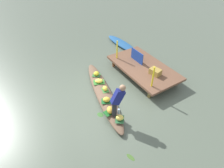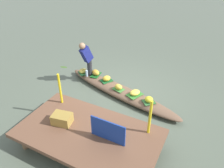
{
  "view_description": "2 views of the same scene",
  "coord_description": "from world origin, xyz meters",
  "px_view_note": "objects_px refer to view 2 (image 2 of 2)",
  "views": [
    {
      "loc": [
        4.96,
        -2.72,
        5.15
      ],
      "look_at": [
        0.03,
        0.38,
        0.43
      ],
      "focal_mm": 31.11,
      "sensor_mm": 36.0,
      "label": 1
    },
    {
      "loc": [
        -2.35,
        5.1,
        3.99
      ],
      "look_at": [
        0.16,
        0.23,
        0.49
      ],
      "focal_mm": 35.2,
      "sensor_mm": 36.0,
      "label": 2
    }
  ],
  "objects_px": {
    "banana_bunch_3": "(96,72)",
    "banana_bunch_1": "(83,71)",
    "banana_bunch_0": "(118,87)",
    "water_bottle": "(87,73)",
    "market_banner": "(108,131)",
    "banana_bunch_5": "(135,93)",
    "banana_bunch_4": "(107,78)",
    "vendor_person": "(87,57)",
    "produce_crate": "(62,119)",
    "banana_bunch_2": "(149,99)",
    "vendor_boat": "(120,92)"
  },
  "relations": [
    {
      "from": "vendor_person",
      "to": "water_bottle",
      "type": "xyz_separation_m",
      "value": [
        0.01,
        0.05,
        -0.59
      ]
    },
    {
      "from": "vendor_boat",
      "to": "market_banner",
      "type": "distance_m",
      "value": 2.38
    },
    {
      "from": "banana_bunch_1",
      "to": "banana_bunch_5",
      "type": "bearing_deg",
      "value": 169.65
    },
    {
      "from": "banana_bunch_0",
      "to": "produce_crate",
      "type": "height_order",
      "value": "produce_crate"
    },
    {
      "from": "banana_bunch_0",
      "to": "banana_bunch_3",
      "type": "relative_size",
      "value": 0.8
    },
    {
      "from": "water_bottle",
      "to": "market_banner",
      "type": "height_order",
      "value": "market_banner"
    },
    {
      "from": "vendor_person",
      "to": "banana_bunch_0",
      "type": "bearing_deg",
      "value": 167.46
    },
    {
      "from": "banana_bunch_0",
      "to": "banana_bunch_2",
      "type": "xyz_separation_m",
      "value": [
        -1.03,
        0.18,
        -0.0
      ]
    },
    {
      "from": "vendor_person",
      "to": "market_banner",
      "type": "xyz_separation_m",
      "value": [
        -2.04,
        2.39,
        -0.24
      ]
    },
    {
      "from": "vendor_boat",
      "to": "vendor_person",
      "type": "xyz_separation_m",
      "value": [
        1.3,
        -0.21,
        0.81
      ]
    },
    {
      "from": "vendor_person",
      "to": "produce_crate",
      "type": "xyz_separation_m",
      "value": [
        -0.85,
        2.42,
        -0.37
      ]
    },
    {
      "from": "banana_bunch_5",
      "to": "water_bottle",
      "type": "bearing_deg",
      "value": -8.24
    },
    {
      "from": "produce_crate",
      "to": "market_banner",
      "type": "bearing_deg",
      "value": -178.7
    },
    {
      "from": "banana_bunch_1",
      "to": "water_bottle",
      "type": "relative_size",
      "value": 1.21
    },
    {
      "from": "vendor_person",
      "to": "market_banner",
      "type": "distance_m",
      "value": 3.15
    },
    {
      "from": "market_banner",
      "to": "banana_bunch_3",
      "type": "bearing_deg",
      "value": -54.01
    },
    {
      "from": "vendor_person",
      "to": "water_bottle",
      "type": "distance_m",
      "value": 0.59
    },
    {
      "from": "banana_bunch_1",
      "to": "vendor_boat",
      "type": "bearing_deg",
      "value": 170.13
    },
    {
      "from": "water_bottle",
      "to": "market_banner",
      "type": "relative_size",
      "value": 0.26
    },
    {
      "from": "market_banner",
      "to": "produce_crate",
      "type": "xyz_separation_m",
      "value": [
        1.19,
        0.03,
        -0.13
      ]
    },
    {
      "from": "banana_bunch_0",
      "to": "banana_bunch_5",
      "type": "distance_m",
      "value": 0.55
    },
    {
      "from": "vendor_person",
      "to": "produce_crate",
      "type": "relative_size",
      "value": 2.76
    },
    {
      "from": "banana_bunch_0",
      "to": "banana_bunch_4",
      "type": "bearing_deg",
      "value": -26.14
    },
    {
      "from": "banana_bunch_3",
      "to": "banana_bunch_4",
      "type": "relative_size",
      "value": 1.17
    },
    {
      "from": "banana_bunch_3",
      "to": "banana_bunch_4",
      "type": "height_order",
      "value": "banana_bunch_3"
    },
    {
      "from": "banana_bunch_4",
      "to": "market_banner",
      "type": "xyz_separation_m",
      "value": [
        -1.32,
        2.38,
        0.37
      ]
    },
    {
      "from": "produce_crate",
      "to": "banana_bunch_4",
      "type": "bearing_deg",
      "value": -86.86
    },
    {
      "from": "banana_bunch_3",
      "to": "banana_bunch_1",
      "type": "bearing_deg",
      "value": 11.91
    },
    {
      "from": "banana_bunch_0",
      "to": "vendor_boat",
      "type": "bearing_deg",
      "value": -103.92
    },
    {
      "from": "vendor_boat",
      "to": "banana_bunch_0",
      "type": "xyz_separation_m",
      "value": [
        0.02,
        0.08,
        0.21
      ]
    },
    {
      "from": "banana_bunch_0",
      "to": "banana_bunch_2",
      "type": "bearing_deg",
      "value": 170.09
    },
    {
      "from": "produce_crate",
      "to": "banana_bunch_3",
      "type": "bearing_deg",
      "value": -76.12
    },
    {
      "from": "vendor_boat",
      "to": "banana_bunch_5",
      "type": "xyz_separation_m",
      "value": [
        -0.53,
        0.11,
        0.2
      ]
    },
    {
      "from": "banana_bunch_5",
      "to": "banana_bunch_4",
      "type": "bearing_deg",
      "value": -15.54
    },
    {
      "from": "banana_bunch_2",
      "to": "market_banner",
      "type": "bearing_deg",
      "value": 82.01
    },
    {
      "from": "banana_bunch_0",
      "to": "banana_bunch_3",
      "type": "xyz_separation_m",
      "value": [
        1.06,
        -0.44,
        0.01
      ]
    },
    {
      "from": "banana_bunch_5",
      "to": "banana_bunch_2",
      "type": "bearing_deg",
      "value": 163.15
    },
    {
      "from": "banana_bunch_1",
      "to": "banana_bunch_3",
      "type": "bearing_deg",
      "value": -168.09
    },
    {
      "from": "produce_crate",
      "to": "water_bottle",
      "type": "bearing_deg",
      "value": -70.03
    },
    {
      "from": "vendor_boat",
      "to": "banana_bunch_5",
      "type": "bearing_deg",
      "value": -178.21
    },
    {
      "from": "banana_bunch_1",
      "to": "banana_bunch_3",
      "type": "relative_size",
      "value": 0.84
    },
    {
      "from": "banana_bunch_0",
      "to": "banana_bunch_5",
      "type": "xyz_separation_m",
      "value": [
        -0.55,
        0.03,
        -0.01
      ]
    },
    {
      "from": "banana_bunch_2",
      "to": "banana_bunch_4",
      "type": "xyz_separation_m",
      "value": [
        1.59,
        -0.45,
        0.0
      ]
    },
    {
      "from": "market_banner",
      "to": "banana_bunch_1",
      "type": "bearing_deg",
      "value": -46.7
    },
    {
      "from": "banana_bunch_2",
      "to": "market_banner",
      "type": "distance_m",
      "value": 1.98
    },
    {
      "from": "vendor_boat",
      "to": "vendor_person",
      "type": "bearing_deg",
      "value": 4.42
    },
    {
      "from": "vendor_boat",
      "to": "produce_crate",
      "type": "distance_m",
      "value": 2.3
    },
    {
      "from": "banana_bunch_5",
      "to": "market_banner",
      "type": "height_order",
      "value": "market_banner"
    },
    {
      "from": "banana_bunch_5",
      "to": "banana_bunch_1",
      "type": "bearing_deg",
      "value": -10.35
    },
    {
      "from": "banana_bunch_0",
      "to": "banana_bunch_1",
      "type": "bearing_deg",
      "value": -12.75
    }
  ]
}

